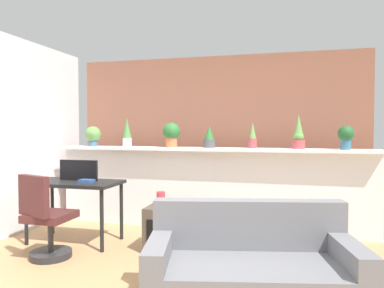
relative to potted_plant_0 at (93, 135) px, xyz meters
The scene contains 17 objects.
divider_wall 1.91m from the potted_plant_0, ahead, with size 4.41×0.16×1.09m, color white.
plant_shelf 1.77m from the potted_plant_0, ahead, with size 4.41×0.37×0.04m, color white.
brick_wall_behind 1.87m from the potted_plant_0, 19.98° to the left, with size 4.41×0.10×2.50m, color #935B47.
potted_plant_0 is the anchor object (origin of this frame).
potted_plant_1 0.55m from the potted_plant_0, ahead, with size 0.13×0.13×0.42m.
potted_plant_2 1.23m from the potted_plant_0, ahead, with size 0.25×0.25×0.35m.
potted_plant_3 1.77m from the potted_plant_0, ahead, with size 0.17×0.17×0.31m.
potted_plant_4 2.36m from the potted_plant_0, ahead, with size 0.11×0.11×0.35m.
potted_plant_5 2.95m from the potted_plant_0, ahead, with size 0.17×0.17×0.45m.
potted_plant_6 3.51m from the potted_plant_0, ahead, with size 0.20×0.20×0.30m.
desk 1.19m from the potted_plant_0, 72.81° to the right, with size 1.10×0.60×0.75m.
tv_monitor 1.03m from the potted_plant_0, 70.93° to the right, with size 0.51×0.04×0.25m, color black.
office_chair 1.85m from the potted_plant_0, 77.98° to the right, with size 0.50×0.50×0.91m.
side_cube_shelf 2.04m from the potted_plant_0, 33.61° to the right, with size 0.40×0.41×0.50m.
vase_on_shelf 1.86m from the potted_plant_0, 34.56° to the right, with size 0.10×0.10×0.17m, color #CC3D47.
book_on_desk 1.26m from the potted_plant_0, 64.06° to the right, with size 0.17×0.13×0.04m, color #2D4C8C.
couch 3.48m from the potted_plant_0, 39.78° to the right, with size 1.68×1.07×0.80m.
Camera 1 is at (1.04, -2.90, 1.38)m, focal length 33.90 mm.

